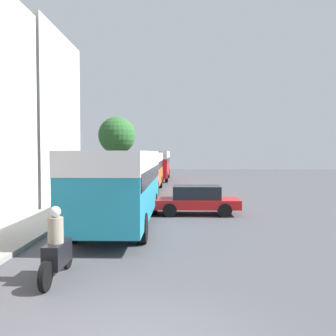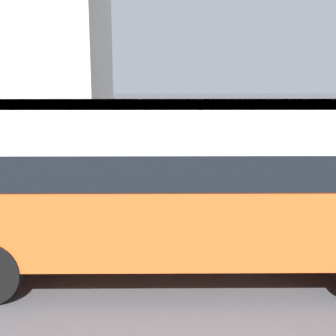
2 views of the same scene
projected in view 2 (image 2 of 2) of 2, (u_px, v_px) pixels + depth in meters
The scene contains 1 object.
bus_following at pixel (178, 165), 7.88m from camera, with size 2.53×9.36×2.94m.
Camera 2 is at (5.79, 22.47, 3.51)m, focal length 50.00 mm.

